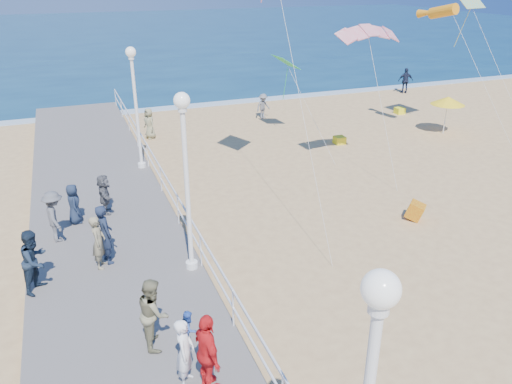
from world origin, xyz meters
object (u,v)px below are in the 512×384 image
object	(u,v)px
box_kite	(415,212)
beach_umbrella	(448,101)
spectator_5	(104,194)
spectator_2	(55,216)
spectator_0	(105,234)
beach_walker_a	(263,106)
beach_walker_c	(149,123)
spectator_7	(35,261)
lamp_post_far	(135,96)
beach_walker_b	(406,81)
beach_chair_right	(400,111)
toddler_held	(189,328)
spectator_1	(154,312)
spectator_6	(99,242)
lamp_post_mid	(186,166)
spectator_3	(208,353)
beach_chair_left	(339,140)
spectator_4	(74,204)

from	to	relation	value
box_kite	beach_umbrella	distance (m)	11.98
spectator_5	spectator_2	bearing A→B (deg)	135.72
spectator_0	beach_walker_a	distance (m)	18.39
beach_walker_c	spectator_7	bearing A→B (deg)	-42.30
lamp_post_far	beach_walker_b	distance (m)	23.68
beach_chair_right	beach_walker_b	bearing A→B (deg)	50.78
box_kite	beach_umbrella	xyz separation A→B (m)	(8.42, 8.37, 1.61)
toddler_held	beach_chair_right	xyz separation A→B (m)	(18.59, 17.98, -1.49)
beach_walker_a	beach_walker_b	distance (m)	12.99
lamp_post_far	spectator_1	xyz separation A→B (m)	(-1.63, -11.93, -2.36)
spectator_6	beach_chair_right	size ratio (longest dim) A/B	3.05
lamp_post_mid	spectator_7	distance (m)	4.87
spectator_1	spectator_6	distance (m)	4.08
spectator_3	beach_chair_right	bearing A→B (deg)	-51.97
spectator_2	spectator_5	bearing A→B (deg)	-56.70
beach_walker_c	toddler_held	bearing A→B (deg)	-27.89
spectator_6	beach_walker_b	xyz separation A→B (m)	(23.99, 17.55, -0.29)
spectator_5	beach_umbrella	distance (m)	19.71
spectator_1	spectator_5	bearing A→B (deg)	9.41
spectator_3	spectator_5	distance (m)	9.59
lamp_post_far	spectator_3	xyz separation A→B (m)	(-0.85, -13.75, -2.33)
spectator_7	spectator_0	bearing A→B (deg)	-34.86
spectator_2	beach_chair_right	bearing A→B (deg)	-72.37
spectator_5	beach_walker_b	bearing A→B (deg)	-55.75
lamp_post_far	beach_chair_left	xyz separation A→B (m)	(10.70, 0.73, -3.46)
beach_walker_a	box_kite	size ratio (longest dim) A/B	2.58
lamp_post_far	beach_chair_right	distance (m)	18.43
lamp_post_mid	spectator_3	xyz separation A→B (m)	(-0.85, -4.75, -2.33)
box_kite	beach_chair_left	world-z (taller)	box_kite
spectator_1	beach_walker_c	world-z (taller)	spectator_1
lamp_post_far	spectator_7	xyz separation A→B (m)	(-4.25, -8.53, -2.34)
beach_chair_right	spectator_2	bearing A→B (deg)	-153.68
spectator_4	spectator_5	distance (m)	1.16
spectator_4	beach_walker_a	world-z (taller)	spectator_4
spectator_1	spectator_2	distance (m)	6.51
spectator_1	spectator_7	world-z (taller)	spectator_7
spectator_7	spectator_2	bearing A→B (deg)	21.44
box_kite	beach_chair_right	bearing A→B (deg)	12.65
beach_walker_c	lamp_post_mid	bearing A→B (deg)	-25.75
spectator_6	beach_walker_a	distance (m)	18.71
spectator_0	beach_umbrella	world-z (taller)	spectator_0
spectator_4	beach_walker_c	bearing A→B (deg)	-25.90
lamp_post_far	beach_chair_left	bearing A→B (deg)	3.90
beach_walker_c	spectator_2	bearing A→B (deg)	-44.72
spectator_0	beach_walker_c	size ratio (longest dim) A/B	1.11
spectator_4	beach_chair_right	xyz separation A→B (m)	(20.56, 9.36, -0.93)
lamp_post_mid	spectator_0	size ratio (longest dim) A/B	2.81
spectator_3	box_kite	world-z (taller)	spectator_3
spectator_1	spectator_2	bearing A→B (deg)	25.21
toddler_held	spectator_0	bearing A→B (deg)	35.53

